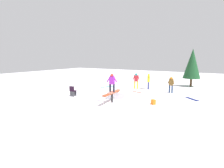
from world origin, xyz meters
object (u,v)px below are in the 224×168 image
at_px(bystander_brown, 171,84).
at_px(folding_chair, 73,91).
at_px(loose_snowboard_navy, 192,99).
at_px(pine_tree_near, 192,64).
at_px(main_rider_on_rail, 112,83).
at_px(backpack_on_snow, 153,102).
at_px(loose_snowboard_cyan, 107,87).
at_px(bystander_red, 136,80).
at_px(rail_feature, 112,94).
at_px(loose_snowboard_coral, 135,92).
at_px(bystander_yellow, 149,80).

xyz_separation_m(bystander_brown, folding_chair, (5.82, -6.66, -0.42)).
distance_m(loose_snowboard_navy, pine_tree_near, 7.06).
relative_size(bystander_brown, loose_snowboard_navy, 1.12).
xyz_separation_m(main_rider_on_rail, backpack_on_snow, (-1.04, 2.74, -1.27)).
bearing_deg(bystander_brown, backpack_on_snow, -71.67).
distance_m(loose_snowboard_cyan, pine_tree_near, 9.78).
bearing_deg(bystander_brown, bystander_red, -164.38).
relative_size(rail_feature, pine_tree_near, 0.62).
distance_m(rail_feature, pine_tree_near, 11.46).
bearing_deg(loose_snowboard_coral, bystander_brown, 39.17).
distance_m(bystander_brown, pine_tree_near, 5.22).
relative_size(main_rider_on_rail, bystander_brown, 0.91).
bearing_deg(loose_snowboard_navy, bystander_yellow, 15.34).
relative_size(folding_chair, pine_tree_near, 0.21).
height_order(bystander_yellow, loose_snowboard_navy, bystander_yellow).
height_order(loose_snowboard_cyan, pine_tree_near, pine_tree_near).
bearing_deg(rail_feature, bystander_brown, 147.75).
relative_size(loose_snowboard_navy, folding_chair, 1.51).
bearing_deg(pine_tree_near, bystander_brown, -12.58).
xyz_separation_m(backpack_on_snow, pine_tree_near, (-9.57, 1.14, 2.37)).
distance_m(main_rider_on_rail, pine_tree_near, 11.36).
bearing_deg(loose_snowboard_coral, backpack_on_snow, -35.46).
xyz_separation_m(bystander_red, loose_snowboard_coral, (1.56, 0.64, -0.90)).
bearing_deg(rail_feature, backpack_on_snow, 104.43).
distance_m(bystander_red, folding_chair, 6.81).
distance_m(bystander_brown, loose_snowboard_cyan, 6.84).
bearing_deg(rail_feature, loose_snowboard_navy, 123.81).
distance_m(loose_snowboard_navy, folding_chair, 9.64).
distance_m(rail_feature, folding_chair, 3.86).
height_order(loose_snowboard_coral, folding_chair, folding_chair).
bearing_deg(pine_tree_near, backpack_on_snow, -6.82).
xyz_separation_m(loose_snowboard_cyan, folding_chair, (5.39, 0.12, 0.40)).
height_order(main_rider_on_rail, backpack_on_snow, main_rider_on_rail).
bearing_deg(bystander_brown, bystander_yellow, -177.00).
distance_m(rail_feature, loose_snowboard_cyan, 6.71).
relative_size(bystander_yellow, bystander_brown, 1.08).
bearing_deg(backpack_on_snow, bystander_brown, -56.56).
distance_m(rail_feature, main_rider_on_rail, 0.79).
bearing_deg(pine_tree_near, main_rider_on_rail, -20.10).
bearing_deg(rail_feature, loose_snowboard_coral, 175.17).
bearing_deg(bystander_brown, loose_snowboard_cyan, -157.18).
bearing_deg(loose_snowboard_navy, loose_snowboard_coral, 39.54).
bearing_deg(bystander_red, bystander_brown, 159.48).
relative_size(loose_snowboard_cyan, pine_tree_near, 0.36).
xyz_separation_m(loose_snowboard_cyan, backpack_on_snow, (4.33, 6.71, 0.16)).
bearing_deg(pine_tree_near, loose_snowboard_cyan, -56.26).
bearing_deg(loose_snowboard_navy, main_rider_on_rail, 83.89).
distance_m(bystander_brown, folding_chair, 8.86).
relative_size(rail_feature, loose_snowboard_coral, 1.82).
height_order(folding_chair, pine_tree_near, pine_tree_near).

